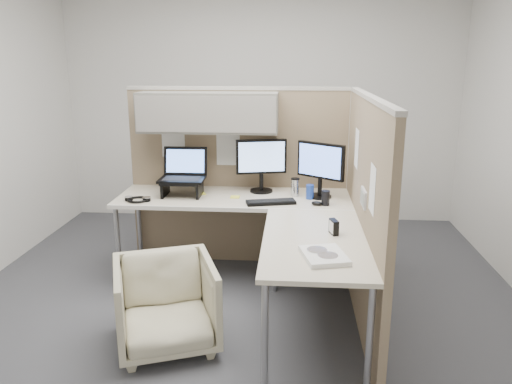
# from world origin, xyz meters

# --- Properties ---
(ground) EXTENTS (4.50, 4.50, 0.00)m
(ground) POSITION_xyz_m (0.00, 0.00, 0.00)
(ground) COLOR #3D3D42
(ground) RESTS_ON ground
(partition_back) EXTENTS (2.00, 0.36, 1.63)m
(partition_back) POSITION_xyz_m (-0.22, 0.83, 1.10)
(partition_back) COLOR #8B755B
(partition_back) RESTS_ON ground
(partition_right) EXTENTS (0.07, 2.03, 1.63)m
(partition_right) POSITION_xyz_m (0.90, -0.07, 0.82)
(partition_right) COLOR #8B755B
(partition_right) RESTS_ON ground
(desk) EXTENTS (2.00, 1.98, 0.73)m
(desk) POSITION_xyz_m (0.12, 0.13, 0.69)
(desk) COLOR beige
(desk) RESTS_ON ground
(office_chair) EXTENTS (0.80, 0.78, 0.66)m
(office_chair) POSITION_xyz_m (-0.43, -0.60, 0.33)
(office_chair) COLOR #B9B393
(office_chair) RESTS_ON ground
(monitor_left) EXTENTS (0.44, 0.20, 0.47)m
(monitor_left) POSITION_xyz_m (0.11, 0.70, 1.00)
(monitor_left) COLOR black
(monitor_left) RESTS_ON desk
(monitor_right) EXTENTS (0.38, 0.28, 0.47)m
(monitor_right) POSITION_xyz_m (0.62, 0.57, 1.00)
(monitor_right) COLOR black
(monitor_right) RESTS_ON desk
(laptop_station) EXTENTS (0.38, 0.33, 0.40)m
(laptop_station) POSITION_xyz_m (-0.55, 0.56, 0.88)
(laptop_station) COLOR black
(laptop_station) RESTS_ON desk
(keyboard) EXTENTS (0.42, 0.22, 0.02)m
(keyboard) POSITION_xyz_m (0.21, 0.34, 0.74)
(keyboard) COLOR black
(keyboard) RESTS_ON desk
(mouse) EXTENTS (0.10, 0.08, 0.03)m
(mouse) POSITION_xyz_m (0.58, 0.33, 0.75)
(mouse) COLOR black
(mouse) RESTS_ON desk
(travel_mug) EXTENTS (0.07, 0.07, 0.16)m
(travel_mug) POSITION_xyz_m (0.41, 0.59, 0.81)
(travel_mug) COLOR silver
(travel_mug) RESTS_ON desk
(soda_can_green) EXTENTS (0.07, 0.07, 0.12)m
(soda_can_green) POSITION_xyz_m (0.65, 0.33, 0.79)
(soda_can_green) COLOR black
(soda_can_green) RESTS_ON desk
(soda_can_silver) EXTENTS (0.07, 0.07, 0.12)m
(soda_can_silver) POSITION_xyz_m (0.53, 0.51, 0.79)
(soda_can_silver) COLOR #1E3FA5
(soda_can_silver) RESTS_ON desk
(sticky_note_d) EXTENTS (0.08, 0.08, 0.01)m
(sticky_note_d) POSITION_xyz_m (-0.10, 0.50, 0.73)
(sticky_note_d) COLOR #F5EE40
(sticky_note_d) RESTS_ON desk
(sticky_note_c) EXTENTS (0.10, 0.10, 0.01)m
(sticky_note_c) POSITION_xyz_m (-0.41, 0.59, 0.73)
(sticky_note_c) COLOR #F5EE40
(sticky_note_c) RESTS_ON desk
(headphones) EXTENTS (0.22, 0.18, 0.03)m
(headphones) POSITION_xyz_m (-0.89, 0.33, 0.74)
(headphones) COLOR black
(headphones) RESTS_ON desk
(paper_stack) EXTENTS (0.30, 0.35, 0.03)m
(paper_stack) POSITION_xyz_m (0.58, -0.77, 0.75)
(paper_stack) COLOR white
(paper_stack) RESTS_ON desk
(desk_clock) EXTENTS (0.06, 0.11, 0.10)m
(desk_clock) POSITION_xyz_m (0.67, -0.35, 0.78)
(desk_clock) COLOR black
(desk_clock) RESTS_ON desk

